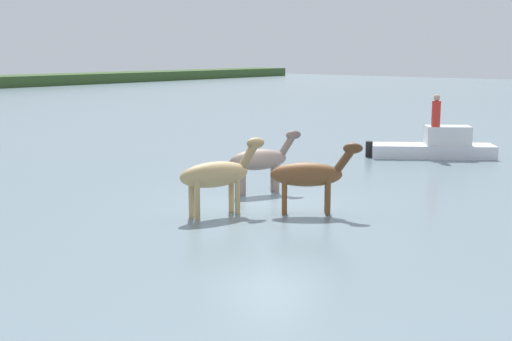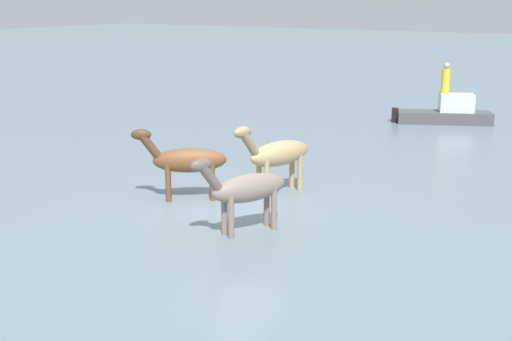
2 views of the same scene
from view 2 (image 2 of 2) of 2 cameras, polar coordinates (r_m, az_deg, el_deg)
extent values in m
plane|color=slate|center=(15.00, -2.32, -3.47)|extent=(164.77, 164.77, 0.00)
ellipsoid|color=brown|center=(15.58, -5.85, 0.91)|extent=(1.51, 1.70, 0.59)
cylinder|color=brown|center=(15.58, -7.75, -1.01)|extent=(0.13, 0.13, 0.98)
cylinder|color=brown|center=(15.85, -7.72, -0.73)|extent=(0.13, 0.13, 0.98)
cylinder|color=brown|center=(15.57, -3.86, -0.91)|extent=(0.13, 0.13, 0.98)
cylinder|color=brown|center=(15.85, -3.89, -0.63)|extent=(0.13, 0.13, 0.98)
cylinder|color=#50311A|center=(15.53, -9.35, 2.19)|extent=(0.50, 0.55, 0.65)
ellipsoid|color=#50311A|center=(15.48, -10.08, 3.14)|extent=(0.46, 0.50, 0.26)
ellipsoid|color=gray|center=(13.31, -0.59, -1.55)|extent=(1.78, 1.19, 0.58)
cylinder|color=gray|center=(13.09, -2.20, -4.04)|extent=(0.13, 0.13, 0.96)
cylinder|color=gray|center=(13.32, -2.81, -3.71)|extent=(0.13, 0.13, 0.96)
cylinder|color=gray|center=(13.61, 1.59, -3.29)|extent=(0.13, 0.13, 0.96)
cylinder|color=gray|center=(13.83, 0.94, -2.98)|extent=(0.13, 0.13, 0.96)
cylinder|color=#63544C|center=(12.77, -4.10, -0.54)|extent=(0.56, 0.40, 0.64)
ellipsoid|color=#63544C|center=(12.62, -4.86, 0.48)|extent=(0.51, 0.38, 0.25)
ellipsoid|color=tan|center=(16.01, 2.12, 1.52)|extent=(1.92, 1.07, 0.62)
cylinder|color=tan|center=(15.67, 0.96, -0.69)|extent=(0.14, 0.14, 1.02)
cylinder|color=tan|center=(15.89, 0.25, -0.47)|extent=(0.14, 0.14, 1.02)
cylinder|color=tan|center=(16.39, 3.90, -0.02)|extent=(0.14, 0.14, 1.02)
cylinder|color=tan|center=(16.60, 3.19, 0.18)|extent=(0.14, 0.14, 1.02)
cylinder|color=olive|center=(15.30, -0.61, 2.45)|extent=(0.60, 0.37, 0.68)
ellipsoid|color=olive|center=(15.12, -1.18, 3.37)|extent=(0.55, 0.35, 0.27)
cube|color=#4C4C51|center=(26.40, 16.21, 4.36)|extent=(2.46, 3.65, 0.61)
cube|color=silver|center=(26.36, 17.24, 5.71)|extent=(1.19, 1.46, 0.70)
cube|color=black|center=(26.15, 12.13, 4.69)|extent=(0.36, 0.34, 0.66)
cylinder|color=yellow|center=(26.22, 16.34, 7.56)|extent=(0.32, 0.32, 0.95)
sphere|color=tan|center=(26.15, 16.44, 8.85)|extent=(0.24, 0.24, 0.24)
camera|label=1|loc=(31.62, -4.47, 13.50)|focal=48.11mm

